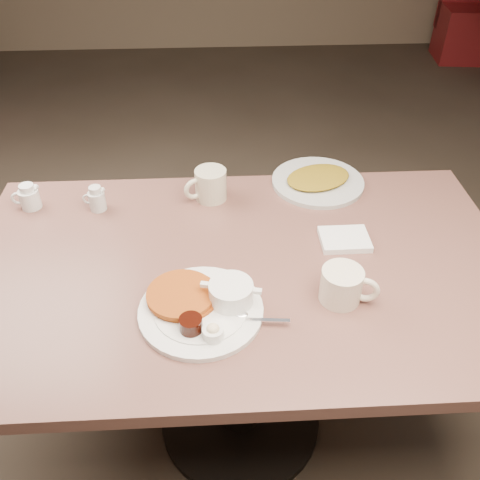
{
  "coord_description": "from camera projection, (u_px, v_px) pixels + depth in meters",
  "views": [
    {
      "loc": [
        -0.06,
        -1.04,
        1.68
      ],
      "look_at": [
        0.0,
        0.02,
        0.82
      ],
      "focal_mm": 38.69,
      "sensor_mm": 36.0,
      "label": 1
    }
  ],
  "objects": [
    {
      "name": "room",
      "position": [
        241.0,
        11.0,
        0.99
      ],
      "size": [
        7.04,
        8.04,
        2.84
      ],
      "color": "#4C3F33",
      "rests_on": "ground"
    },
    {
      "name": "diner_table",
      "position": [
        240.0,
        308.0,
        1.5
      ],
      "size": [
        1.5,
        0.9,
        0.75
      ],
      "color": "#84564C",
      "rests_on": "ground"
    },
    {
      "name": "main_plate",
      "position": [
        204.0,
        304.0,
        1.25
      ],
      "size": [
        0.39,
        0.37,
        0.07
      ],
      "color": "white",
      "rests_on": "diner_table"
    },
    {
      "name": "coffee_mug_near",
      "position": [
        343.0,
        285.0,
        1.27
      ],
      "size": [
        0.16,
        0.13,
        0.09
      ],
      "color": "white",
      "rests_on": "diner_table"
    },
    {
      "name": "napkin",
      "position": [
        345.0,
        239.0,
        1.47
      ],
      "size": [
        0.14,
        0.11,
        0.02
      ],
      "color": "white",
      "rests_on": "diner_table"
    },
    {
      "name": "coffee_mug_far",
      "position": [
        210.0,
        185.0,
        1.61
      ],
      "size": [
        0.15,
        0.13,
        0.1
      ],
      "color": "beige",
      "rests_on": "diner_table"
    },
    {
      "name": "creamer_left",
      "position": [
        29.0,
        197.0,
        1.58
      ],
      "size": [
        0.09,
        0.08,
        0.08
      ],
      "color": "white",
      "rests_on": "diner_table"
    },
    {
      "name": "creamer_right",
      "position": [
        97.0,
        199.0,
        1.58
      ],
      "size": [
        0.08,
        0.07,
        0.08
      ],
      "color": "silver",
      "rests_on": "diner_table"
    },
    {
      "name": "hash_plate",
      "position": [
        318.0,
        180.0,
        1.7
      ],
      "size": [
        0.4,
        0.4,
        0.04
      ],
      "color": "#B7B8B3",
      "rests_on": "diner_table"
    }
  ]
}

